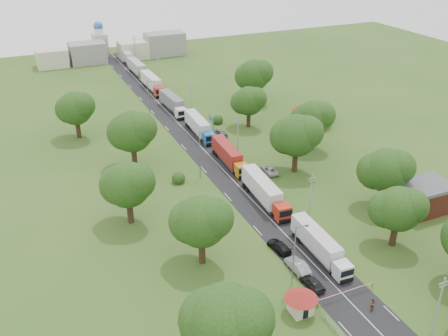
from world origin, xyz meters
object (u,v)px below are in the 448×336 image
boom_barrier (338,295)px  car_lane_front (312,282)px  info_sign (211,121)px  guard_booth (301,299)px  car_lane_mid (298,266)px  pedestrian_near (373,305)px  truck_0 (319,245)px

boom_barrier → car_lane_front: 4.01m
boom_barrier → info_sign: size_ratio=2.25×
guard_booth → car_lane_front: 5.75m
guard_booth → car_lane_mid: guard_booth is taller
boom_barrier → pedestrian_near: size_ratio=5.27×
car_lane_mid → pedestrian_near: size_ratio=2.83×
guard_booth → pedestrian_near: guard_booth is taller
car_lane_front → guard_booth: bearing=35.9°
guard_booth → pedestrian_near: bearing=-21.5°
car_lane_front → car_lane_mid: 3.82m
boom_barrier → info_sign: info_sign is taller
car_lane_front → car_lane_mid: size_ratio=0.87×
info_sign → truck_0: (-3.42, -50.67, -0.97)m
guard_booth → truck_0: bearing=46.1°
car_lane_front → boom_barrier: bearing=109.0°
info_sign → guard_booth: bearing=-101.7°
pedestrian_near → car_lane_front: bearing=111.6°
info_sign → car_lane_front: (-8.20, -56.35, -2.27)m
truck_0 → car_lane_mid: (-4.78, -1.86, -1.22)m
info_sign → car_lane_mid: info_sign is taller
boom_barrier → guard_booth: 5.98m
boom_barrier → truck_0: 9.91m
info_sign → truck_0: info_sign is taller
guard_booth → truck_0: 12.95m
car_lane_front → pedestrian_near: bearing=117.9°
boom_barrier → guard_booth: bearing=-180.0°
truck_0 → boom_barrier: bearing=-108.6°
guard_booth → truck_0: (8.98, 9.33, -0.13)m
info_sign → car_lane_mid: bearing=-98.9°
truck_0 → car_lane_front: 7.53m
car_lane_front → pedestrian_near: size_ratio=2.45×
info_sign → pedestrian_near: 63.63m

